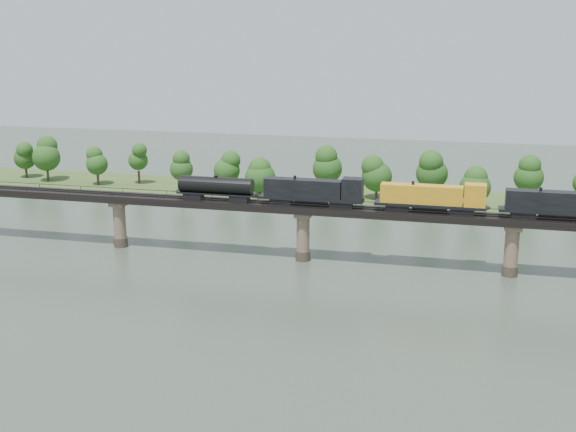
# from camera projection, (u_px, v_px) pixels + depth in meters

# --- Properties ---
(ground) EXTENTS (400.00, 400.00, 0.00)m
(ground) POSITION_uv_depth(u_px,v_px,m) (263.00, 316.00, 117.24)
(ground) COLOR #334032
(ground) RESTS_ON ground
(far_bank) EXTENTS (300.00, 24.00, 1.60)m
(far_bank) POSITION_uv_depth(u_px,v_px,m) (347.00, 197.00, 196.97)
(far_bank) COLOR #334C1E
(far_bank) RESTS_ON ground
(bridge) EXTENTS (236.00, 30.00, 11.50)m
(bridge) POSITION_uv_depth(u_px,v_px,m) (303.00, 234.00, 144.08)
(bridge) COLOR #473A2D
(bridge) RESTS_ON ground
(bridge_superstructure) EXTENTS (220.00, 4.90, 0.75)m
(bridge_superstructure) POSITION_uv_depth(u_px,v_px,m) (303.00, 203.00, 142.49)
(bridge_superstructure) COLOR black
(bridge_superstructure) RESTS_ON bridge
(far_treeline) EXTENTS (289.06, 17.54, 13.60)m
(far_treeline) POSITION_uv_depth(u_px,v_px,m) (314.00, 169.00, 192.63)
(far_treeline) COLOR #382619
(far_treeline) RESTS_ON far_bank
(freight_train) EXTENTS (84.27, 3.28, 5.80)m
(freight_train) POSITION_uv_depth(u_px,v_px,m) (390.00, 196.00, 137.95)
(freight_train) COLOR black
(freight_train) RESTS_ON bridge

